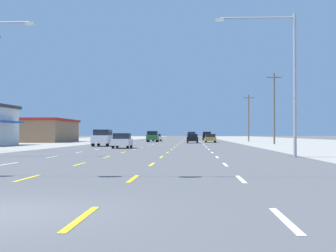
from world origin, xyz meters
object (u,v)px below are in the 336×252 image
hatchback_inner_left_nearest (122,141)px  suv_far_left_near (103,138)px  sedan_inner_left_farther (157,137)px  suv_far_right_distant_a (207,136)px  suv_inner_right_distant_b (192,136)px  sedan_inner_right_mid (192,138)px  sedan_inner_right_farthest (191,137)px  streetlight_right_row_0 (285,72)px  suv_inner_left_far (153,136)px  sedan_far_right_midfar (210,138)px

hatchback_inner_left_nearest → suv_far_left_near: suv_far_left_near is taller
sedan_inner_left_farther → suv_far_left_near: bearing=-94.3°
suv_far_right_distant_a → suv_inner_right_distant_b: bearing=127.7°
sedan_inner_right_mid → suv_far_left_near: bearing=-117.3°
sedan_inner_right_farthest → streetlight_right_row_0: bearing=-85.7°
sedan_inner_left_farther → sedan_inner_right_farthest: 11.12m
hatchback_inner_left_nearest → suv_far_left_near: (-3.48, 8.09, 0.24)m
suv_inner_right_distant_b → streetlight_right_row_0: size_ratio=0.54×
suv_inner_left_far → sedan_inner_left_farther: bearing=90.5°
suv_far_left_near → suv_inner_right_distant_b: 62.70m
sedan_inner_right_mid → suv_far_right_distant_a: 36.65m
sedan_inner_left_farther → sedan_inner_right_farthest: size_ratio=1.00×
suv_far_left_near → sedan_far_right_midfar: bearing=62.2°
hatchback_inner_left_nearest → suv_far_right_distant_a: 66.15m
suv_inner_left_far → sedan_far_right_midfar: bearing=-27.0°
sedan_far_right_midfar → suv_inner_right_distant_b: bearing=95.2°
suv_inner_right_distant_b → sedan_inner_right_farthest: bearing=-90.1°
suv_far_right_distant_a → streetlight_right_row_0: streetlight_right_row_0 is taller
hatchback_inner_left_nearest → sedan_inner_left_farther: (-0.18, 51.88, -0.03)m
suv_far_left_near → sedan_inner_left_farther: suv_far_left_near is taller
sedan_inner_right_mid → sedan_far_right_midfar: same height
suv_far_left_near → sedan_inner_left_farther: (3.30, 43.79, -0.27)m
sedan_inner_right_mid → suv_far_right_distant_a: (3.38, 36.49, 0.27)m
suv_far_right_distant_a → suv_inner_right_distant_b: size_ratio=1.00×
suv_inner_left_far → suv_far_right_distant_a: 27.95m
suv_far_right_distant_a → suv_inner_left_far: bearing=-112.4°
sedan_inner_left_farther → streetlight_right_row_0: streetlight_right_row_0 is taller
sedan_inner_right_mid → streetlight_right_row_0: size_ratio=0.50×
sedan_far_right_midfar → suv_inner_right_distant_b: size_ratio=0.92×
sedan_inner_right_farthest → suv_inner_right_distant_b: bearing=89.9°
suv_inner_left_far → sedan_inner_left_farther: size_ratio=1.09×
sedan_inner_right_farthest → suv_inner_left_far: bearing=-108.7°
streetlight_right_row_0 → sedan_inner_right_farthest: bearing=94.3°
suv_inner_left_far → suv_far_right_distant_a: (10.63, 25.85, 0.00)m
suv_far_left_near → suv_far_right_distant_a: 58.92m
sedan_inner_right_mid → suv_inner_right_distant_b: bearing=90.3°
sedan_inner_left_farther → sedan_far_right_midfar: bearing=-59.4°
suv_far_left_near → sedan_far_right_midfar: suv_far_left_near is taller
sedan_inner_left_farther → sedan_inner_right_farthest: same height
suv_far_left_near → suv_inner_left_far: 31.55m
suv_far_right_distant_a → sedan_inner_right_mid: bearing=-95.3°
sedan_far_right_midfar → sedan_inner_left_farther: (-10.44, 17.69, 0.00)m
sedan_inner_left_farther → suv_inner_right_distant_b: (7.19, 18.03, 0.27)m
suv_inner_right_distant_b → suv_inner_left_far: bearing=-103.1°
sedan_far_right_midfar → suv_far_right_distant_a: bearing=89.4°
sedan_inner_right_farthest → suv_inner_right_distant_b: size_ratio=0.92×
sedan_far_right_midfar → suv_far_left_near: bearing=-117.8°
sedan_far_right_midfar → sedan_inner_left_farther: bearing=120.6°
suv_far_left_near → sedan_inner_right_mid: suv_far_left_near is taller
hatchback_inner_left_nearest → sedan_far_right_midfar: bearing=73.3°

